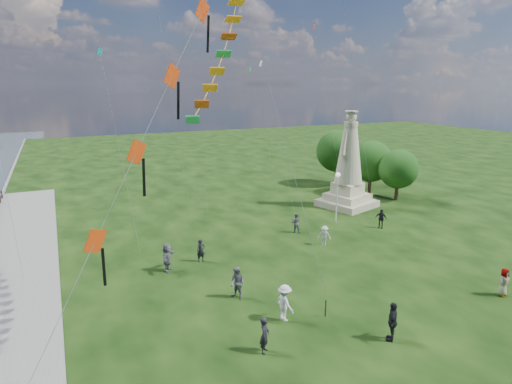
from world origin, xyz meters
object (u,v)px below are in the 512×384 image
statue (348,171)px  person_8 (324,236)px  person_2 (285,303)px  person_3 (392,321)px  person_6 (201,251)px  person_0 (265,335)px  person_5 (167,257)px  person_9 (381,218)px  person_4 (504,282)px  person_7 (296,223)px  person_1 (237,283)px  lamppost (337,187)px

statue → person_8: size_ratio=6.11×
person_2 → person_8: (7.56, 7.68, -0.20)m
statue → person_2: (-15.33, -15.30, -2.47)m
person_3 → person_6: (-5.05, 12.25, -0.17)m
person_3 → statue: bearing=-164.8°
person_0 → statue: bearing=-5.3°
person_6 → person_5: bearing=-167.4°
person_3 → person_9: person_3 is taller
person_6 → person_9: (15.35, 0.28, 0.03)m
person_3 → person_4: 8.55m
person_5 → person_0: bearing=-137.0°
person_6 → person_7: person_7 is taller
person_4 → person_9: bearing=71.3°
person_4 → person_9: 12.02m
person_1 → person_3: 8.19m
person_4 → person_9: person_4 is taller
statue → person_9: 7.02m
person_4 → person_5: 19.41m
person_3 → person_4: (8.53, 0.63, -0.14)m
person_6 → person_8: (9.01, -0.99, -0.03)m
person_0 → person_1: person_1 is taller
statue → person_7: bearing=-169.0°
person_3 → person_9: bearing=-172.4°
statue → lamppost: 5.22m
person_3 → person_4: size_ratio=1.18×
person_7 → person_8: 3.34m
lamppost → person_1: lamppost is taller
person_9 → person_5: bearing=-128.7°
person_2 → lamppost: bearing=-54.1°
person_6 → person_7: size_ratio=0.97×
person_4 → person_7: 14.81m
person_3 → person_7: size_ratio=1.19×
person_2 → person_4: bearing=-113.4°
person_3 → person_6: person_3 is taller
person_8 → person_7: bearing=134.4°
person_0 → person_7: bearing=4.6°
person_7 → person_9: (6.79, -2.04, 0.01)m
person_9 → person_0: bearing=-97.0°
person_5 → person_2: bearing=-121.8°
person_1 → person_4: size_ratio=1.13×
statue → person_6: 18.23m
person_1 → person_2: person_2 is taller
person_0 → person_4: person_0 is taller
person_1 → person_7: 11.54m
person_0 → person_4: bearing=-54.2°
lamppost → person_5: 15.89m
person_1 → person_3: (4.84, -6.61, 0.04)m
person_3 → person_7: bearing=-146.5°
lamppost → person_5: (-15.32, -3.61, -2.18)m
person_1 → person_3: person_3 is taller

